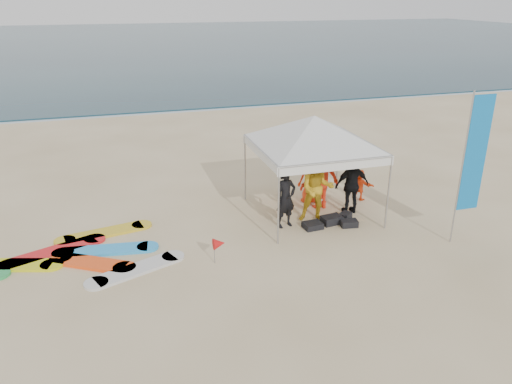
{
  "coord_description": "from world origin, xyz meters",
  "views": [
    {
      "loc": [
        -2.8,
        -8.8,
        5.97
      ],
      "look_at": [
        0.65,
        2.6,
        1.2
      ],
      "focal_mm": 35.0,
      "sensor_mm": 36.0,
      "label": 1
    }
  ],
  "objects_px": {
    "feather_flag": "(474,156)",
    "surfboard_spread": "(67,258)",
    "person_seated": "(360,185)",
    "person_orange_a": "(320,177)",
    "marker_pennant": "(219,244)",
    "person_black_b": "(352,185)",
    "person_black_a": "(286,198)",
    "person_yellow": "(317,188)",
    "person_orange_b": "(312,174)",
    "canopy_tent": "(315,116)"
  },
  "relations": [
    {
      "from": "person_black_b",
      "to": "person_seated",
      "type": "relative_size",
      "value": 1.78
    },
    {
      "from": "person_yellow",
      "to": "surfboard_spread",
      "type": "height_order",
      "value": "person_yellow"
    },
    {
      "from": "canopy_tent",
      "to": "surfboard_spread",
      "type": "distance_m",
      "value": 7.29
    },
    {
      "from": "surfboard_spread",
      "to": "person_yellow",
      "type": "bearing_deg",
      "value": 2.49
    },
    {
      "from": "feather_flag",
      "to": "marker_pennant",
      "type": "bearing_deg",
      "value": 173.65
    },
    {
      "from": "person_orange_b",
      "to": "surfboard_spread",
      "type": "bearing_deg",
      "value": -4.13
    },
    {
      "from": "person_orange_b",
      "to": "person_seated",
      "type": "height_order",
      "value": "person_orange_b"
    },
    {
      "from": "person_orange_a",
      "to": "person_orange_b",
      "type": "relative_size",
      "value": 1.07
    },
    {
      "from": "person_yellow",
      "to": "surfboard_spread",
      "type": "relative_size",
      "value": 0.34
    },
    {
      "from": "person_seated",
      "to": "marker_pennant",
      "type": "relative_size",
      "value": 1.51
    },
    {
      "from": "surfboard_spread",
      "to": "person_seated",
      "type": "bearing_deg",
      "value": 9.02
    },
    {
      "from": "person_black_a",
      "to": "surfboard_spread",
      "type": "height_order",
      "value": "person_black_a"
    },
    {
      "from": "person_yellow",
      "to": "person_orange_a",
      "type": "bearing_deg",
      "value": 77.93
    },
    {
      "from": "person_yellow",
      "to": "person_orange_b",
      "type": "relative_size",
      "value": 1.08
    },
    {
      "from": "person_black_a",
      "to": "canopy_tent",
      "type": "relative_size",
      "value": 0.38
    },
    {
      "from": "person_yellow",
      "to": "canopy_tent",
      "type": "bearing_deg",
      "value": 99.76
    },
    {
      "from": "surfboard_spread",
      "to": "person_black_a",
      "type": "bearing_deg",
      "value": 2.02
    },
    {
      "from": "person_seated",
      "to": "feather_flag",
      "type": "relative_size",
      "value": 0.25
    },
    {
      "from": "person_seated",
      "to": "marker_pennant",
      "type": "xyz_separation_m",
      "value": [
        -5.01,
        -2.57,
        0.01
      ]
    },
    {
      "from": "person_orange_b",
      "to": "person_seated",
      "type": "distance_m",
      "value": 1.57
    },
    {
      "from": "feather_flag",
      "to": "surfboard_spread",
      "type": "height_order",
      "value": "feather_flag"
    },
    {
      "from": "person_black_a",
      "to": "person_orange_a",
      "type": "relative_size",
      "value": 0.86
    },
    {
      "from": "person_black_b",
      "to": "canopy_tent",
      "type": "distance_m",
      "value": 2.32
    },
    {
      "from": "feather_flag",
      "to": "marker_pennant",
      "type": "relative_size",
      "value": 6.1
    },
    {
      "from": "person_seated",
      "to": "person_orange_a",
      "type": "bearing_deg",
      "value": 68.83
    },
    {
      "from": "person_orange_a",
      "to": "person_black_b",
      "type": "bearing_deg",
      "value": 135.59
    },
    {
      "from": "feather_flag",
      "to": "surfboard_spread",
      "type": "xyz_separation_m",
      "value": [
        -9.71,
        1.91,
        -2.26
      ]
    },
    {
      "from": "person_black_a",
      "to": "person_seated",
      "type": "xyz_separation_m",
      "value": [
        2.84,
        1.15,
        -0.34
      ]
    },
    {
      "from": "person_seated",
      "to": "person_black_a",
      "type": "bearing_deg",
      "value": 81.9
    },
    {
      "from": "person_orange_b",
      "to": "feather_flag",
      "type": "xyz_separation_m",
      "value": [
        2.71,
        -3.49,
        1.4
      ]
    },
    {
      "from": "person_seated",
      "to": "person_orange_b",
      "type": "bearing_deg",
      "value": 51.31
    },
    {
      "from": "person_orange_a",
      "to": "person_black_b",
      "type": "relative_size",
      "value": 1.12
    },
    {
      "from": "person_black_a",
      "to": "person_orange_b",
      "type": "relative_size",
      "value": 0.92
    },
    {
      "from": "person_yellow",
      "to": "canopy_tent",
      "type": "distance_m",
      "value": 1.97
    },
    {
      "from": "person_yellow",
      "to": "surfboard_spread",
      "type": "bearing_deg",
      "value": -160.04
    },
    {
      "from": "person_orange_a",
      "to": "person_seated",
      "type": "height_order",
      "value": "person_orange_a"
    },
    {
      "from": "person_orange_a",
      "to": "feather_flag",
      "type": "relative_size",
      "value": 0.49
    },
    {
      "from": "marker_pennant",
      "to": "surfboard_spread",
      "type": "xyz_separation_m",
      "value": [
        -3.49,
        1.22,
        -0.46
      ]
    },
    {
      "from": "feather_flag",
      "to": "person_seated",
      "type": "bearing_deg",
      "value": 110.35
    },
    {
      "from": "person_black_b",
      "to": "feather_flag",
      "type": "xyz_separation_m",
      "value": [
        1.92,
        -2.43,
        1.44
      ]
    },
    {
      "from": "feather_flag",
      "to": "marker_pennant",
      "type": "xyz_separation_m",
      "value": [
        -6.22,
        0.69,
        -1.8
      ]
    },
    {
      "from": "person_orange_a",
      "to": "marker_pennant",
      "type": "distance_m",
      "value": 4.31
    },
    {
      "from": "person_orange_b",
      "to": "feather_flag",
      "type": "bearing_deg",
      "value": 111.04
    },
    {
      "from": "person_black_b",
      "to": "person_black_a",
      "type": "bearing_deg",
      "value": 10.38
    },
    {
      "from": "person_black_b",
      "to": "marker_pennant",
      "type": "height_order",
      "value": "person_black_b"
    },
    {
      "from": "person_orange_a",
      "to": "surfboard_spread",
      "type": "xyz_separation_m",
      "value": [
        -7.07,
        -1.12,
        -0.92
      ]
    },
    {
      "from": "person_black_a",
      "to": "marker_pennant",
      "type": "xyz_separation_m",
      "value": [
        -2.17,
        -1.42,
        -0.33
      ]
    },
    {
      "from": "person_black_a",
      "to": "person_yellow",
      "type": "height_order",
      "value": "person_yellow"
    },
    {
      "from": "surfboard_spread",
      "to": "person_orange_a",
      "type": "bearing_deg",
      "value": 9.03
    },
    {
      "from": "person_black_a",
      "to": "person_yellow",
      "type": "xyz_separation_m",
      "value": [
        0.94,
        0.09,
        0.15
      ]
    }
  ]
}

